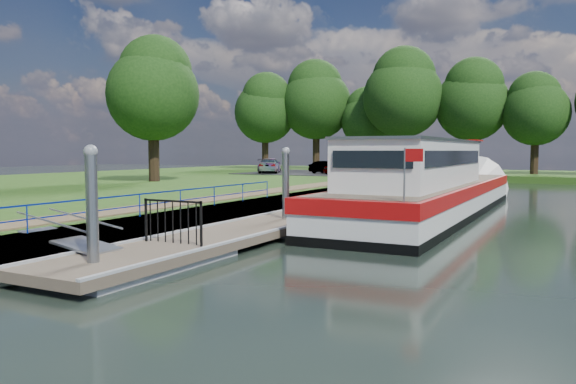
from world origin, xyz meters
The scene contains 16 objects.
ground centered at (0.00, 0.00, 0.00)m, with size 160.00×160.00×0.00m, color black.
riverbank centered at (-18.00, 15.00, 0.39)m, with size 32.00×90.00×0.78m, color #264A15.
bank_edge centered at (-2.55, 15.00, 0.39)m, with size 1.10×90.00×0.78m, color #473D2D.
footpath centered at (-4.40, 8.00, 0.80)m, with size 1.60×40.00×0.05m, color brown.
carpark centered at (-11.00, 38.00, 0.81)m, with size 14.00×12.00×0.06m, color black.
blue_fence centered at (-2.75, 3.00, 1.31)m, with size 0.04×18.04×0.72m.
pontoon centered at (0.00, 13.00, 0.18)m, with size 2.50×30.00×0.56m.
mooring_piles centered at (0.00, 13.00, 1.28)m, with size 0.30×27.30×3.55m.
gangway centered at (-1.85, 0.50, 0.63)m, with size 2.58×1.00×0.92m.
gate_panel centered at (0.00, 2.20, 1.15)m, with size 1.85×0.05×1.15m.
barge centered at (3.60, 15.83, 1.09)m, with size 4.36×21.15×4.78m.
horizon_trees centered at (-1.61, 48.68, 7.95)m, with size 54.38×10.03×12.87m.
bank_tree_a centered at (-15.99, 20.08, 7.02)m, with size 6.12×6.12×9.72m.
car_a centered at (-8.78, 35.60, 1.44)m, with size 1.42×3.53×1.20m, color #999999.
car_b centered at (-10.06, 35.34, 1.39)m, with size 1.18×3.37×1.11m, color #999999.
car_c centered at (-15.46, 34.87, 1.49)m, with size 1.82×4.49×1.30m, color #999999.
Camera 1 is at (9.30, -9.23, 2.81)m, focal length 35.00 mm.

